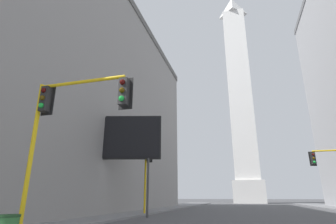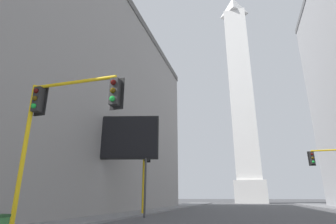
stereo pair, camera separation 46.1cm
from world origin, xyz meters
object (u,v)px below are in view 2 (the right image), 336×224
(obelisk, at_px, (241,92))
(billboard_sign, at_px, (121,139))
(traffic_light_mid_left, at_px, (145,170))
(traffic_light_near_left, at_px, (57,115))

(obelisk, relative_size, billboard_sign, 7.49)
(traffic_light_mid_left, height_order, billboard_sign, billboard_sign)
(obelisk, xyz_separation_m, billboard_sign, (-10.45, -50.88, -23.19))
(traffic_light_near_left, height_order, billboard_sign, billboard_sign)
(traffic_light_mid_left, bearing_deg, billboard_sign, -106.82)
(obelisk, height_order, traffic_light_near_left, obelisk)
(traffic_light_mid_left, bearing_deg, traffic_light_near_left, -83.03)
(obelisk, bearing_deg, traffic_light_near_left, -97.08)
(traffic_light_near_left, distance_m, billboard_sign, 11.68)
(obelisk, bearing_deg, traffic_light_mid_left, -101.24)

